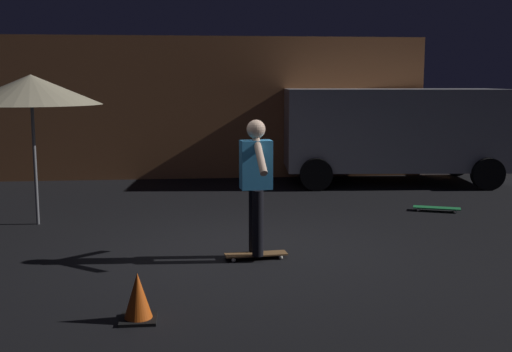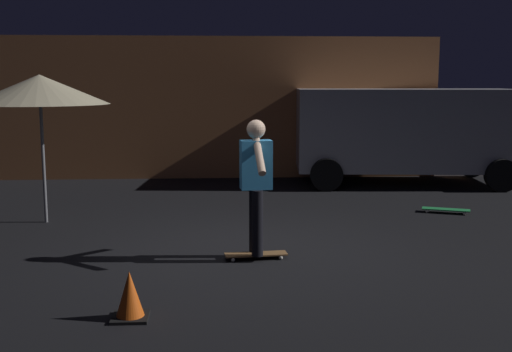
% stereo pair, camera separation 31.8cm
% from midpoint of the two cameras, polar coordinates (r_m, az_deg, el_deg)
% --- Properties ---
extents(ground_plane, '(28.00, 28.00, 0.00)m').
position_cam_midpoint_polar(ground_plane, '(8.28, -1.94, -6.88)').
color(ground_plane, black).
extents(low_building, '(11.46, 3.92, 3.19)m').
position_cam_midpoint_polar(low_building, '(16.26, -7.78, 6.37)').
color(low_building, '#C67A47').
rests_on(low_building, ground_plane).
extents(parked_van, '(4.75, 2.56, 2.03)m').
position_cam_midpoint_polar(parked_van, '(13.98, 11.59, 4.13)').
color(parked_van, '#B2B2B7').
rests_on(parked_van, ground_plane).
extents(patio_umbrella, '(2.10, 2.10, 2.30)m').
position_cam_midpoint_polar(patio_umbrella, '(10.23, -20.47, 7.30)').
color(patio_umbrella, slate).
rests_on(patio_umbrella, ground_plane).
extents(skateboard_ridden, '(0.80, 0.28, 0.07)m').
position_cam_midpoint_polar(skateboard_ridden, '(7.96, -1.15, -7.10)').
color(skateboard_ridden, olive).
rests_on(skateboard_ridden, ground_plane).
extents(skateboard_spare, '(0.80, 0.47, 0.07)m').
position_cam_midpoint_polar(skateboard_spare, '(11.16, 15.20, -2.82)').
color(skateboard_spare, green).
rests_on(skateboard_spare, ground_plane).
extents(skater, '(0.40, 0.99, 1.67)m').
position_cam_midpoint_polar(skater, '(7.75, -1.18, -0.10)').
color(skater, black).
rests_on(skater, skateboard_ridden).
extents(traffic_cone, '(0.34, 0.34, 0.46)m').
position_cam_midpoint_polar(traffic_cone, '(6.08, -12.11, -10.77)').
color(traffic_cone, black).
rests_on(traffic_cone, ground_plane).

